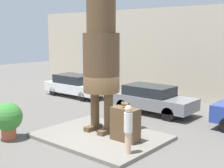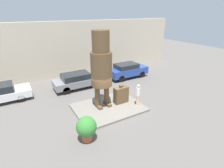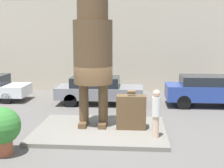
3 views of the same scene
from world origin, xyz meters
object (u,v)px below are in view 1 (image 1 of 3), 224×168
(tourist, at_px, (128,127))
(parked_car_white, at_px, (75,85))
(planter_pot, at_px, (8,118))
(statue_figure, at_px, (101,54))
(parked_car_grey, at_px, (152,98))
(giant_suitcase, at_px, (125,124))

(tourist, bearing_deg, parked_car_white, 146.14)
(planter_pot, bearing_deg, statue_figure, 49.64)
(parked_car_grey, distance_m, planter_pot, 7.54)
(statue_figure, bearing_deg, planter_pot, -130.36)
(statue_figure, distance_m, tourist, 3.54)
(statue_figure, distance_m, parked_car_grey, 5.09)
(parked_car_grey, xyz_separation_m, planter_pot, (-2.11, -7.24, 0.08))
(parked_car_grey, relative_size, planter_pot, 3.03)
(tourist, relative_size, parked_car_white, 0.38)
(giant_suitcase, height_order, parked_car_white, giant_suitcase)
(tourist, distance_m, parked_car_grey, 6.26)
(giant_suitcase, bearing_deg, planter_pot, -146.83)
(giant_suitcase, relative_size, parked_car_grey, 0.33)
(parked_car_grey, bearing_deg, statue_figure, -85.59)
(giant_suitcase, xyz_separation_m, parked_car_grey, (-1.83, 4.67, -0.00))
(tourist, distance_m, parked_car_white, 10.94)
(giant_suitcase, bearing_deg, tourist, -48.16)
(planter_pot, bearing_deg, parked_car_grey, 73.78)
(giant_suitcase, xyz_separation_m, tourist, (0.87, -0.97, 0.28))
(giant_suitcase, relative_size, planter_pot, 1.00)
(parked_car_white, bearing_deg, planter_pot, -60.92)
(planter_pot, bearing_deg, giant_suitcase, 33.17)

